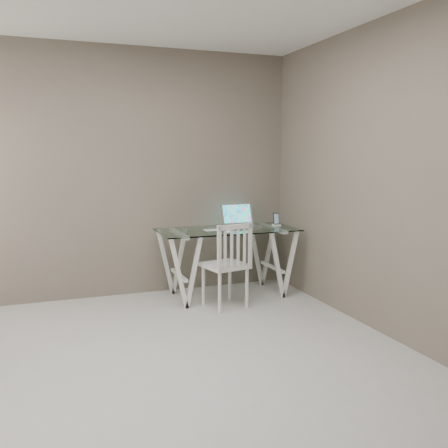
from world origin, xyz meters
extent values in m
plane|color=#ABA9A4|center=(0.00, 0.00, 0.00)|extent=(4.50, 4.50, 0.00)
cube|color=#655B4F|center=(0.00, 2.25, 1.35)|extent=(4.00, 0.02, 2.70)
cube|color=#655B4F|center=(0.00, -2.25, 1.35)|extent=(4.00, 0.02, 2.70)
cube|color=#655B4F|center=(2.00, 0.00, 1.35)|extent=(0.02, 4.50, 2.70)
cube|color=silver|center=(1.14, 1.80, 0.74)|extent=(1.50, 0.70, 0.01)
cube|color=silver|center=(0.59, 1.80, 0.36)|extent=(0.24, 0.62, 0.72)
cube|color=silver|center=(1.69, 1.80, 0.36)|extent=(0.24, 0.62, 0.72)
cube|color=silver|center=(0.98, 1.45, 0.43)|extent=(0.47, 0.47, 0.04)
cylinder|color=silver|center=(0.85, 1.26, 0.21)|extent=(0.03, 0.03, 0.41)
cylinder|color=silver|center=(1.17, 1.32, 0.21)|extent=(0.03, 0.03, 0.41)
cylinder|color=silver|center=(0.79, 1.58, 0.21)|extent=(0.03, 0.03, 0.41)
cylinder|color=silver|center=(1.11, 1.64, 0.21)|extent=(0.03, 0.03, 0.41)
cube|color=silver|center=(1.02, 1.27, 0.66)|extent=(0.40, 0.11, 0.45)
cube|color=#B5B5BA|center=(1.35, 1.88, 0.75)|extent=(0.37, 0.26, 0.02)
cube|color=#19D899|center=(1.35, 2.05, 0.88)|extent=(0.37, 0.09, 0.24)
cube|color=silver|center=(1.01, 1.76, 0.75)|extent=(0.31, 0.13, 0.01)
ellipsoid|color=silver|center=(1.06, 1.51, 0.76)|extent=(0.11, 0.07, 0.04)
cube|color=white|center=(1.76, 1.85, 0.75)|extent=(0.08, 0.08, 0.02)
cube|color=black|center=(1.76, 1.86, 0.83)|extent=(0.06, 0.03, 0.13)
camera|label=1|loc=(-0.76, -3.22, 1.56)|focal=40.00mm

